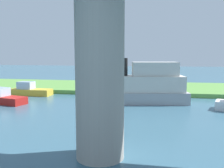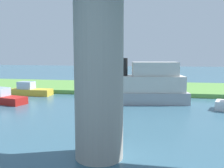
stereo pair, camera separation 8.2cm
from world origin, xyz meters
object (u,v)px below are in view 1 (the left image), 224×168
Objects in this scene: person_on_bank at (151,84)px; pontoon_yellow at (30,90)px; motorboat_white at (146,86)px; riverboat_paddlewheel at (3,98)px; mooring_post at (178,88)px; bridge_pylon at (100,73)px.

pontoon_yellow is (14.49, 3.75, -0.61)m from person_on_bank.
person_on_bank is 0.15× the size of motorboat_white.
motorboat_white reaches higher than pontoon_yellow.
person_on_bank reaches higher than riverboat_paddlewheel.
motorboat_white is (3.52, 5.15, 0.76)m from mooring_post.
motorboat_white reaches higher than riverboat_paddlewheel.
person_on_bank is 3.29m from mooring_post.
riverboat_paddlewheel is 5.23m from pontoon_yellow.
bridge_pylon is 20.15m from mooring_post.
bridge_pylon is 9.28× the size of mooring_post.
person_on_bank is 0.28× the size of pontoon_yellow.
pontoon_yellow is at bearing -52.56° from bridge_pylon.
riverboat_paddlewheel is (14.18, 2.83, -1.13)m from motorboat_white.
person_on_bank is (-1.82, -20.29, -2.85)m from bridge_pylon.
riverboat_paddlewheel reaches higher than mooring_post.
mooring_post is 6.29m from motorboat_white.
riverboat_paddlewheel is at bearing 24.26° from mooring_post.
pontoon_yellow reaches higher than riverboat_paddlewheel.
mooring_post is at bearing -171.13° from pontoon_yellow.
motorboat_white is at bearing 170.32° from pontoon_yellow.
bridge_pylon reaches higher than motorboat_white.
person_on_bank is 6.19m from motorboat_white.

